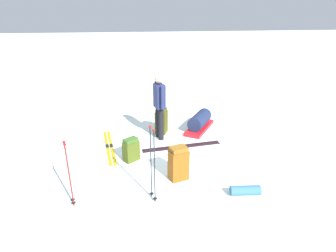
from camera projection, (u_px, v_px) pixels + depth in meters
ground_plane at (168, 153)px, 6.66m from camera, size 80.00×80.00×0.00m
skier_standing at (159, 104)px, 7.10m from camera, size 0.56×0.29×1.70m
ski_pair_near at (110, 146)px, 6.97m from camera, size 1.92×0.41×0.05m
ski_pair_far at (182, 146)px, 6.97m from camera, size 0.38×1.99×0.05m
backpack_large_dark at (161, 121)px, 7.66m from camera, size 0.42×0.39×0.70m
backpack_bright at (131, 150)px, 6.25m from camera, size 0.37×0.40×0.54m
backpack_small_spare at (178, 163)px, 5.54m from camera, size 0.36×0.41×0.70m
ski_poles_planted_near at (69, 171)px, 4.66m from camera, size 0.16×0.10×1.21m
ski_poles_planted_far at (153, 161)px, 4.76m from camera, size 0.22×0.12×1.40m
gear_sled at (200, 122)px, 7.92m from camera, size 1.34×1.10×0.49m
sleeping_mat_rolled at (245, 190)px, 5.14m from camera, size 0.23×0.57×0.18m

